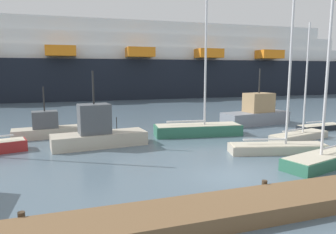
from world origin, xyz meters
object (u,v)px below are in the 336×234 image
at_px(sailboat_4, 299,134).
at_px(sailboat_2, 320,125).
at_px(fishing_boat_3, 48,128).
at_px(sailboat_6, 278,144).
at_px(sailboat_1, 198,128).
at_px(sailboat_3, 326,156).
at_px(fishing_boat_2, 256,113).
at_px(cruise_ship, 62,63).
at_px(fishing_boat_0, 98,132).
at_px(channel_buoy_0, 117,134).

bearing_deg(sailboat_4, sailboat_2, 16.21).
bearing_deg(fishing_boat_3, sailboat_6, 140.31).
height_order(sailboat_1, fishing_boat_3, sailboat_1).
bearing_deg(sailboat_3, fishing_boat_2, -123.06).
relative_size(sailboat_1, sailboat_3, 1.10).
bearing_deg(cruise_ship, sailboat_2, -61.56).
bearing_deg(sailboat_2, fishing_boat_2, 126.33).
bearing_deg(cruise_ship, fishing_boat_0, -85.56).
bearing_deg(sailboat_3, fishing_boat_0, -51.39).
xyz_separation_m(sailboat_6, fishing_boat_3, (-15.01, 10.23, 0.17)).
distance_m(sailboat_1, cruise_ship, 45.34).
distance_m(sailboat_4, fishing_boat_2, 7.56).
height_order(fishing_boat_0, channel_buoy_0, fishing_boat_0).
distance_m(sailboat_2, sailboat_4, 5.62).
relative_size(sailboat_2, fishing_boat_2, 1.26).
bearing_deg(sailboat_3, sailboat_6, -90.37).
xyz_separation_m(sailboat_4, fishing_boat_3, (-19.28, 7.33, 0.33)).
xyz_separation_m(sailboat_1, fishing_boat_2, (8.04, 3.28, 0.51)).
xyz_separation_m(sailboat_4, fishing_boat_0, (-15.67, 2.88, 0.62)).
bearing_deg(channel_buoy_0, sailboat_3, -47.37).
bearing_deg(sailboat_2, sailboat_1, 169.79).
relative_size(fishing_boat_3, channel_buoy_0, 3.37).
height_order(sailboat_1, sailboat_2, sailboat_1).
xyz_separation_m(sailboat_1, sailboat_6, (2.80, -7.08, -0.05)).
xyz_separation_m(sailboat_4, sailboat_6, (-4.27, -2.89, 0.16)).
xyz_separation_m(sailboat_6, fishing_boat_2, (5.24, 10.36, 0.56)).
bearing_deg(cruise_ship, sailboat_1, -74.45).
xyz_separation_m(sailboat_1, channel_buoy_0, (-6.82, 1.07, -0.27)).
distance_m(fishing_boat_2, channel_buoy_0, 15.05).
distance_m(fishing_boat_3, channel_buoy_0, 5.79).
bearing_deg(sailboat_4, sailboat_3, -132.98).
distance_m(sailboat_1, sailboat_3, 10.92).
bearing_deg(sailboat_3, sailboat_4, -134.39).
xyz_separation_m(sailboat_2, sailboat_6, (-9.15, -5.70, 0.17)).
height_order(sailboat_3, fishing_boat_3, sailboat_3).
bearing_deg(fishing_boat_2, fishing_boat_0, -171.57).
relative_size(sailboat_1, fishing_boat_3, 2.21).
xyz_separation_m(sailboat_4, fishing_boat_2, (0.97, 7.47, 0.71)).
distance_m(sailboat_4, channel_buoy_0, 14.86).
bearing_deg(fishing_boat_3, cruise_ship, -97.25).
height_order(sailboat_1, fishing_boat_2, sailboat_1).
bearing_deg(fishing_boat_3, fishing_boat_0, 123.61).
height_order(sailboat_4, fishing_boat_3, sailboat_4).
height_order(sailboat_2, fishing_boat_2, sailboat_2).
distance_m(fishing_boat_3, cruise_ship, 40.89).
relative_size(sailboat_2, cruise_ship, 0.07).
bearing_deg(channel_buoy_0, sailboat_1, -8.96).
distance_m(sailboat_3, fishing_boat_0, 15.20).
height_order(sailboat_1, sailboat_6, sailboat_1).
bearing_deg(sailboat_4, fishing_boat_3, 145.47).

